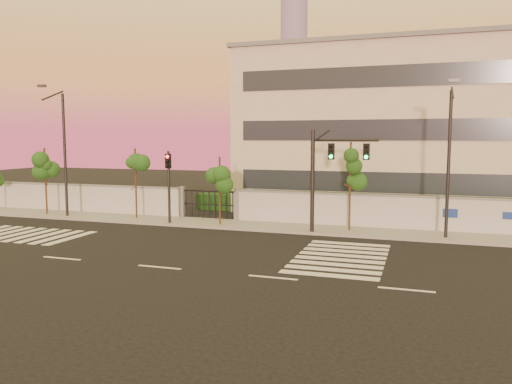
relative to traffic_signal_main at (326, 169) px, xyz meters
The scene contains 15 objects.
ground 11.34m from the traffic_signal_main, 119.68° to the right, with size 120.00×120.00×0.00m, color black.
sidewalk 6.55m from the traffic_signal_main, 167.25° to the left, with size 60.00×3.00×0.15m, color gray.
perimeter_wall 6.43m from the traffic_signal_main, 152.55° to the left, with size 60.00×0.36×2.20m.
hedge_row 7.43m from the traffic_signal_main, 127.24° to the left, with size 41.00×4.25×1.80m.
institutional_building 13.44m from the traffic_signal_main, 73.74° to the left, with size 24.40×12.40×12.25m.
distant_skyscraper 285.68m from the traffic_signal_main, 104.56° to the left, with size 16.00×16.00×118.00m.
road_markings 9.59m from the traffic_signal_main, 141.15° to the right, with size 57.00×7.62×0.02m.
street_tree_b 19.99m from the traffic_signal_main, behind, with size 1.55×1.23×4.78m.
street_tree_c 12.92m from the traffic_signal_main, behind, with size 1.47×1.17×4.79m.
street_tree_d 6.69m from the traffic_signal_main, behind, with size 1.36×1.09×4.31m.
street_tree_e 1.72m from the traffic_signal_main, 44.46° to the left, with size 1.41×1.12×5.23m.
traffic_signal_main is the anchor object (origin of this frame).
traffic_signal_secondary 9.91m from the traffic_signal_main, behind, with size 0.36×0.35×4.65m.
streetlight_west 17.97m from the traffic_signal_main, behind, with size 0.53×2.12×8.83m.
streetlight_east 6.48m from the traffic_signal_main, ahead, with size 0.50×2.00×8.30m.
Camera 1 is at (10.38, -18.25, 5.40)m, focal length 35.00 mm.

